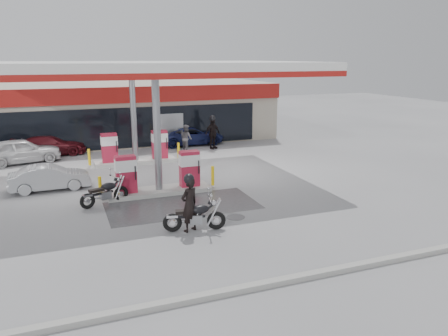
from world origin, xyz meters
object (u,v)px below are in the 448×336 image
object	(u,v)px
pump_island_near	(159,177)
parked_car_left	(50,145)
parked_car_right	(191,136)
pump_island_far	(135,151)
attendant	(186,138)
parked_motorcycle	(105,193)
biker_walking	(213,133)
biker_main	(189,205)
sedan_white	(21,151)
hatchback_silver	(50,178)
main_motorcycle	(195,217)

from	to	relation	value
pump_island_near	parked_car_left	size ratio (longest dim) A/B	1.23
parked_car_right	pump_island_far	bearing A→B (deg)	131.29
pump_island_far	attendant	distance (m)	4.09
parked_motorcycle	parked_car_right	bearing A→B (deg)	36.69
attendant	biker_walking	bearing A→B (deg)	-102.66
parked_motorcycle	biker_walking	bearing A→B (deg)	28.24
parked_motorcycle	attendant	size ratio (longest dim) A/B	1.18
biker_main	sedan_white	world-z (taller)	biker_main
parked_motorcycle	hatchback_silver	xyz separation A→B (m)	(-2.10, 2.98, 0.09)
main_motorcycle	sedan_white	bearing A→B (deg)	128.34
hatchback_silver	sedan_white	bearing A→B (deg)	12.33
main_motorcycle	parked_motorcycle	size ratio (longest dim) A/B	1.07
parked_car_left	hatchback_silver	bearing A→B (deg)	-175.95
pump_island_near	biker_walking	xyz separation A→B (m)	(5.39, 8.20, 0.31)
hatchback_silver	parked_car_right	size ratio (longest dim) A/B	0.77
attendant	hatchback_silver	world-z (taller)	attendant
hatchback_silver	parked_car_right	distance (m)	11.93
sedan_white	attendant	distance (m)	9.56
biker_main	hatchback_silver	size ratio (longest dim) A/B	0.55
parked_car_left	pump_island_near	bearing A→B (deg)	-151.90
pump_island_near	parked_car_right	bearing A→B (deg)	65.91
pump_island_far	biker_walking	distance (m)	5.83
main_motorcycle	parked_car_right	xyz separation A→B (m)	(4.28, 14.76, 0.13)
parked_car_left	sedan_white	bearing A→B (deg)	143.06
biker_main	parked_car_right	bearing A→B (deg)	-133.48
hatchback_silver	pump_island_near	bearing A→B (deg)	-117.95
parked_motorcycle	parked_car_right	distance (m)	12.84
biker_main	parked_car_left	distance (m)	15.34
parked_motorcycle	biker_walking	xyz separation A→B (m)	(7.76, 8.98, 0.54)
main_motorcycle	biker_main	xyz separation A→B (m)	(-0.19, 0.04, 0.46)
pump_island_far	main_motorcycle	bearing A→B (deg)	-88.83
main_motorcycle	hatchback_silver	distance (m)	8.34
pump_island_far	parked_car_right	bearing A→B (deg)	42.07
sedan_white	hatchback_silver	world-z (taller)	sedan_white
biker_main	hatchback_silver	world-z (taller)	biker_main
pump_island_far	biker_main	size ratio (longest dim) A/B	2.69
biker_main	sedan_white	distance (m)	14.26
main_motorcycle	parked_car_right	bearing A→B (deg)	86.53
hatchback_silver	biker_walking	xyz separation A→B (m)	(9.86, 6.00, 0.45)
pump_island_near	parked_car_left	xyz separation A→B (m)	(-4.50, 10.00, -0.10)
pump_island_far	attendant	size ratio (longest dim) A/B	3.00
sedan_white	attendant	bearing A→B (deg)	-102.73
main_motorcycle	parked_car_left	xyz separation A→B (m)	(-4.72, 14.70, 0.11)
pump_island_near	pump_island_far	size ratio (longest dim) A/B	1.00
sedan_white	parked_car_left	world-z (taller)	sedan_white
biker_main	pump_island_far	bearing A→B (deg)	-116.43
pump_island_near	attendant	world-z (taller)	pump_island_near
pump_island_near	hatchback_silver	size ratio (longest dim) A/B	1.48
pump_island_far	parked_car_right	size ratio (longest dim) A/B	1.15
biker_main	hatchback_silver	bearing A→B (deg)	-83.28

